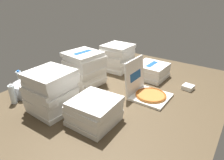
# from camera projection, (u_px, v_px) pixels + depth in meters

# --- Properties ---
(ground_plane) EXTENTS (3.20, 2.40, 0.02)m
(ground_plane) POSITION_uv_depth(u_px,v_px,m) (117.00, 94.00, 2.49)
(ground_plane) COLOR #4C3D28
(open_pizza_box) EXTENTS (0.42, 0.47, 0.44)m
(open_pizza_box) POSITION_uv_depth(u_px,v_px,m) (146.00, 90.00, 2.38)
(open_pizza_box) COLOR white
(open_pizza_box) RESTS_ON ground_plane
(pizza_stack_left_far) EXTENTS (0.48, 0.49, 0.45)m
(pizza_stack_left_far) POSITION_uv_depth(u_px,v_px,m) (85.00, 69.00, 2.63)
(pizza_stack_left_far) COLOR white
(pizza_stack_left_far) RESTS_ON ground_plane
(pizza_stack_center_far) EXTENTS (0.45, 0.44, 0.25)m
(pizza_stack_center_far) POSITION_uv_depth(u_px,v_px,m) (94.00, 111.00, 1.91)
(pizza_stack_center_far) COLOR white
(pizza_stack_center_far) RESTS_ON ground_plane
(pizza_stack_center_near) EXTENTS (0.46, 0.46, 0.40)m
(pizza_stack_center_near) POSITION_uv_depth(u_px,v_px,m) (117.00, 57.00, 3.14)
(pizza_stack_center_near) COLOR white
(pizza_stack_center_near) RESTS_ON ground_plane
(pizza_stack_right_mid) EXTENTS (0.45, 0.45, 0.45)m
(pizza_stack_right_mid) POSITION_uv_depth(u_px,v_px,m) (51.00, 91.00, 2.07)
(pizza_stack_right_mid) COLOR white
(pizza_stack_right_mid) RESTS_ON ground_plane
(pizza_stack_left_mid) EXTENTS (0.44, 0.44, 0.20)m
(pizza_stack_left_mid) POSITION_uv_depth(u_px,v_px,m) (151.00, 71.00, 2.90)
(pizza_stack_left_mid) COLOR white
(pizza_stack_left_mid) RESTS_ON ground_plane
(ice_bucket) EXTENTS (0.34, 0.34, 0.15)m
(ice_bucket) POSITION_uv_depth(u_px,v_px,m) (28.00, 89.00, 2.44)
(ice_bucket) COLOR #B7BABF
(ice_bucket) RESTS_ON ground_plane
(water_bottle_0) EXTENTS (0.07, 0.07, 0.24)m
(water_bottle_0) POSITION_uv_depth(u_px,v_px,m) (44.00, 80.00, 2.59)
(water_bottle_0) COLOR silver
(water_bottle_0) RESTS_ON ground_plane
(water_bottle_1) EXTENTS (0.07, 0.07, 0.24)m
(water_bottle_1) POSITION_uv_depth(u_px,v_px,m) (46.00, 85.00, 2.44)
(water_bottle_1) COLOR silver
(water_bottle_1) RESTS_ON ground_plane
(water_bottle_2) EXTENTS (0.07, 0.07, 0.24)m
(water_bottle_2) POSITION_uv_depth(u_px,v_px,m) (20.00, 79.00, 2.60)
(water_bottle_2) COLOR silver
(water_bottle_2) RESTS_ON ground_plane
(water_bottle_3) EXTENTS (0.07, 0.07, 0.24)m
(water_bottle_3) POSITION_uv_depth(u_px,v_px,m) (13.00, 94.00, 2.23)
(water_bottle_3) COLOR white
(water_bottle_3) RESTS_ON ground_plane
(water_bottle_4) EXTENTS (0.07, 0.07, 0.24)m
(water_bottle_4) POSITION_uv_depth(u_px,v_px,m) (31.00, 94.00, 2.24)
(water_bottle_4) COLOR silver
(water_bottle_4) RESTS_ON ground_plane
(napkin_pile) EXTENTS (0.15, 0.15, 0.06)m
(napkin_pile) POSITION_uv_depth(u_px,v_px,m) (188.00, 87.00, 2.57)
(napkin_pile) COLOR white
(napkin_pile) RESTS_ON ground_plane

